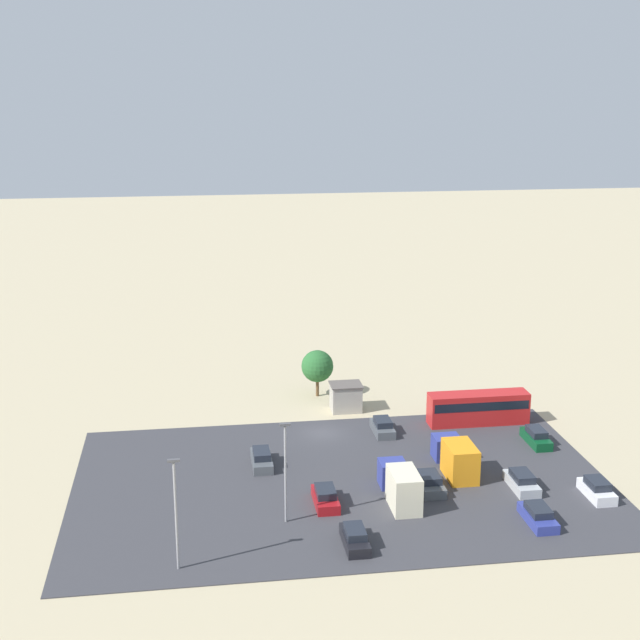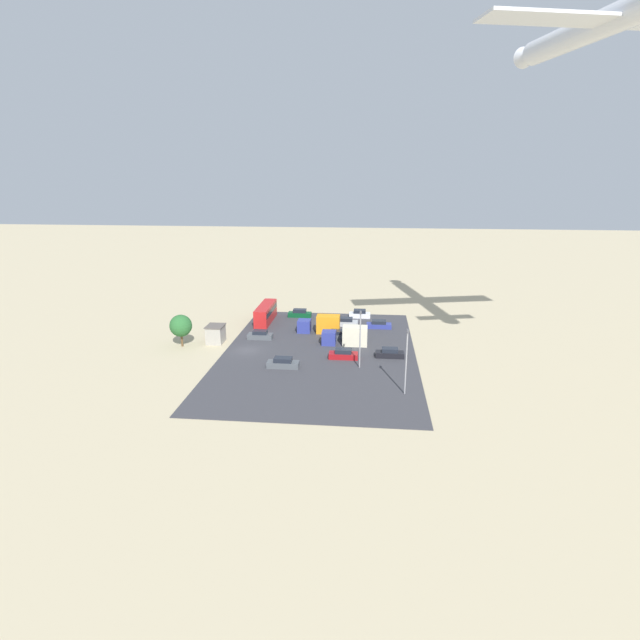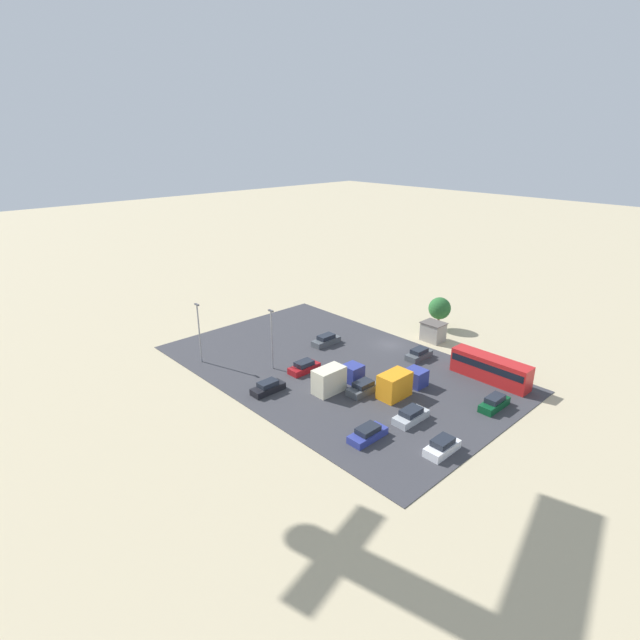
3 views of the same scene
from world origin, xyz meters
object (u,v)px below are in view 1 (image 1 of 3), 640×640
object	(u,v)px
parked_car_2	(536,437)
parked_car_8	(355,538)
parked_car_3	(522,482)
parked_truck_1	(401,485)
parked_car_1	(538,516)
bus	(478,407)
parked_car_5	(429,483)
parked_car_6	(325,497)
parked_truck_0	(456,457)
shed_building	(346,397)
parked_car_0	(262,459)
parked_car_4	(383,427)
parked_car_7	(597,490)

from	to	relation	value
parked_car_2	parked_car_8	world-z (taller)	parked_car_2
parked_car_3	parked_truck_1	size ratio (longest dim) A/B	0.60
parked_car_1	parked_car_8	size ratio (longest dim) A/B	1.04
bus	parked_car_3	distance (m)	15.65
parked_car_5	parked_car_6	xyz separation A→B (m)	(9.50, 1.50, -0.00)
parked_car_5	parked_truck_0	distance (m)	4.71
parked_car_1	parked_car_6	bearing A→B (deg)	-18.83
parked_truck_0	parked_truck_1	bearing A→B (deg)	-141.88
parked_car_8	shed_building	bearing A→B (deg)	-98.49
parked_car_2	parked_car_3	world-z (taller)	parked_car_2
bus	parked_car_0	world-z (taller)	bus
parked_car_3	parked_truck_1	distance (m)	11.27
parked_car_6	parked_car_2	bearing A→B (deg)	-156.17
parked_car_2	parked_car_4	distance (m)	15.34
parked_car_2	parked_car_0	bearing A→B (deg)	2.82
parked_car_7	parked_car_8	size ratio (longest dim) A/B	0.95
shed_building	parked_car_1	bearing A→B (deg)	111.81
shed_building	parked_car_2	size ratio (longest dim) A/B	0.75
parked_car_1	parked_car_3	distance (m)	6.32
parked_truck_1	parked_car_0	bearing A→B (deg)	141.16
shed_building	parked_truck_0	size ratio (longest dim) A/B	0.46
bus	parked_car_0	size ratio (longest dim) A/B	2.24
parked_car_4	parked_car_5	xyz separation A→B (m)	(-1.32, 13.44, 0.00)
parked_car_0	parked_car_3	bearing A→B (deg)	-19.96
parked_car_4	parked_car_8	size ratio (longest dim) A/B	0.97
shed_building	parked_car_0	bearing A→B (deg)	52.33
shed_building	parked_car_3	bearing A→B (deg)	119.30
parked_truck_0	parked_car_8	bearing A→B (deg)	-134.37
parked_car_1	parked_car_4	world-z (taller)	parked_car_4
parked_car_4	parked_car_6	world-z (taller)	parked_car_6
bus	parked_car_7	world-z (taller)	bus
parked_car_5	parked_car_2	bearing A→B (deg)	32.86
shed_building	parked_truck_1	bearing A→B (deg)	92.20
parked_car_0	parked_car_7	world-z (taller)	parked_car_7
parked_car_1	parked_truck_1	bearing A→B (deg)	-27.67
parked_car_1	parked_car_5	bearing A→B (deg)	-45.00
parked_car_7	parked_truck_1	distance (m)	17.16
parked_car_1	bus	bearing A→B (deg)	-95.16
parked_car_0	parked_car_4	world-z (taller)	parked_car_0
parked_car_3	parked_car_8	size ratio (longest dim) A/B	1.03
parked_car_5	shed_building	bearing A→B (deg)	100.78
parked_car_2	parked_car_8	size ratio (longest dim) A/B	1.04
parked_car_6	parked_truck_0	distance (m)	13.71
parked_car_4	parked_car_7	world-z (taller)	parked_car_7
parked_car_5	bus	bearing A→B (deg)	57.94
parked_car_4	parked_car_1	bearing A→B (deg)	-67.58
parked_car_1	parked_car_6	distance (m)	17.64
parked_car_5	parked_car_1	bearing A→B (deg)	-45.00
bus	parked_car_8	world-z (taller)	bus
parked_car_0	parked_car_4	size ratio (longest dim) A/B	1.09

